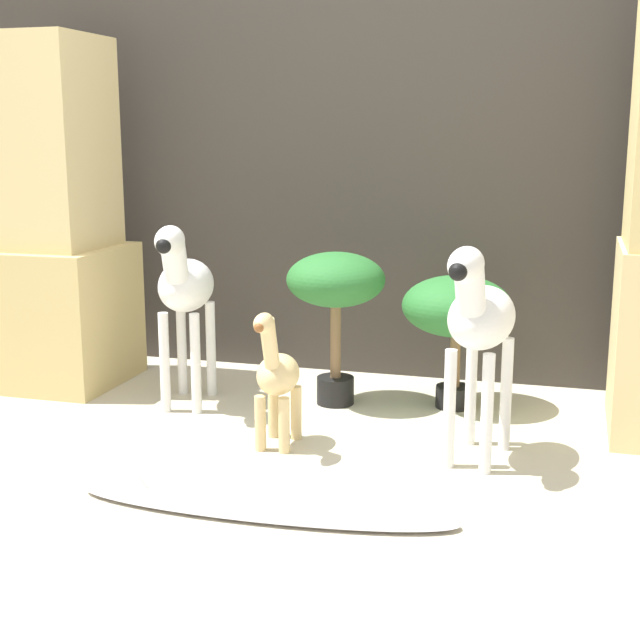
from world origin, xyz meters
TOP-DOWN VIEW (x-y plane):
  - ground_plane at (0.00, 0.00)m, footprint 14.00×14.00m
  - wall_back at (0.00, 1.25)m, footprint 6.40×0.08m
  - rock_pillar_left at (-1.28, 0.72)m, footprint 0.57×0.54m
  - zebra_right at (0.56, 0.24)m, footprint 0.26×0.49m
  - zebra_left at (-0.60, 0.54)m, footprint 0.25×0.49m
  - giraffe_figurine at (-0.10, 0.20)m, footprint 0.14×0.31m
  - potted_palm_front at (-0.04, 0.73)m, footprint 0.38×0.38m
  - potted_palm_back at (0.42, 0.81)m, footprint 0.42×0.42m
  - surfboard at (0.02, -0.32)m, footprint 1.13×0.26m

SIDE VIEW (x-z plane):
  - ground_plane at x=0.00m, z-range 0.00..0.00m
  - surfboard at x=0.02m, z-range -0.02..0.05m
  - giraffe_figurine at x=-0.10m, z-range 0.00..0.50m
  - potted_palm_back at x=0.42m, z-range 0.13..0.65m
  - potted_palm_front at x=-0.04m, z-range 0.16..0.77m
  - zebra_right at x=0.56m, z-range 0.11..0.84m
  - zebra_left at x=-0.60m, z-range 0.11..0.84m
  - rock_pillar_left at x=-1.28m, z-range -0.07..1.37m
  - wall_back at x=0.00m, z-range 0.00..2.20m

